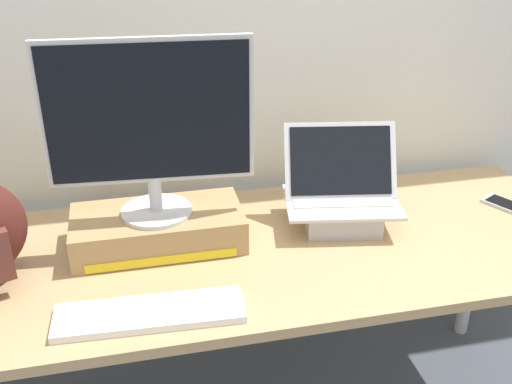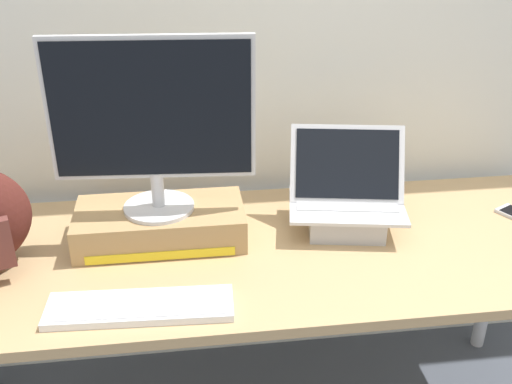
{
  "view_description": "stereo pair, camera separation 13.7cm",
  "coord_description": "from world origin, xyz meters",
  "px_view_note": "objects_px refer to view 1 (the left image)",
  "views": [
    {
      "loc": [
        -0.33,
        -1.46,
        1.66
      ],
      "look_at": [
        0.0,
        0.0,
        0.9
      ],
      "focal_mm": 42.65,
      "sensor_mm": 36.0,
      "label": 1
    },
    {
      "loc": [
        -0.19,
        -1.48,
        1.66
      ],
      "look_at": [
        0.0,
        0.0,
        0.9
      ],
      "focal_mm": 42.65,
      "sensor_mm": 36.0,
      "label": 2
    }
  ],
  "objects_px": {
    "desktop_monitor": "(149,125)",
    "cell_phone": "(504,204)",
    "external_keyboard": "(150,313)",
    "toner_box_yellow": "(158,229)",
    "open_laptop": "(341,204)"
  },
  "relations": [
    {
      "from": "desktop_monitor",
      "to": "external_keyboard",
      "type": "height_order",
      "value": "desktop_monitor"
    },
    {
      "from": "open_laptop",
      "to": "cell_phone",
      "type": "distance_m",
      "value": 0.57
    },
    {
      "from": "desktop_monitor",
      "to": "open_laptop",
      "type": "xyz_separation_m",
      "value": [
        0.56,
        0.0,
        -0.3
      ]
    },
    {
      "from": "toner_box_yellow",
      "to": "external_keyboard",
      "type": "distance_m",
      "value": 0.34
    },
    {
      "from": "external_keyboard",
      "to": "toner_box_yellow",
      "type": "bearing_deg",
      "value": 84.52
    },
    {
      "from": "external_keyboard",
      "to": "open_laptop",
      "type": "bearing_deg",
      "value": 31.94
    },
    {
      "from": "open_laptop",
      "to": "cell_phone",
      "type": "height_order",
      "value": "open_laptop"
    },
    {
      "from": "desktop_monitor",
      "to": "toner_box_yellow",
      "type": "bearing_deg",
      "value": 88.45
    },
    {
      "from": "cell_phone",
      "to": "toner_box_yellow",
      "type": "bearing_deg",
      "value": 151.33
    },
    {
      "from": "open_laptop",
      "to": "toner_box_yellow",
      "type": "bearing_deg",
      "value": -169.69
    },
    {
      "from": "desktop_monitor",
      "to": "cell_phone",
      "type": "distance_m",
      "value": 1.18
    },
    {
      "from": "toner_box_yellow",
      "to": "cell_phone",
      "type": "relative_size",
      "value": 3.23
    },
    {
      "from": "desktop_monitor",
      "to": "cell_phone",
      "type": "height_order",
      "value": "desktop_monitor"
    },
    {
      "from": "desktop_monitor",
      "to": "external_keyboard",
      "type": "relative_size",
      "value": 1.2
    },
    {
      "from": "desktop_monitor",
      "to": "external_keyboard",
      "type": "xyz_separation_m",
      "value": [
        -0.05,
        -0.33,
        -0.36
      ]
    }
  ]
}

